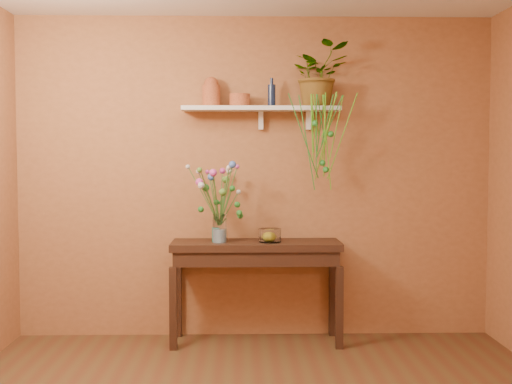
% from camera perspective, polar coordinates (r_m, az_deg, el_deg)
% --- Properties ---
extents(room, '(4.04, 4.04, 2.70)m').
position_cam_1_polar(room, '(3.47, 0.59, 0.22)').
color(room, '#4F2B19').
rests_on(room, ground).
extents(sideboard, '(1.37, 0.44, 0.83)m').
position_cam_1_polar(sideboard, '(5.29, 0.00, -5.70)').
color(sideboard, '#361D13').
rests_on(sideboard, ground).
extents(wall_shelf, '(1.30, 0.24, 0.19)m').
position_cam_1_polar(wall_shelf, '(5.35, 0.57, 7.32)').
color(wall_shelf, white).
rests_on(wall_shelf, room).
extents(terracotta_jug, '(0.15, 0.15, 0.25)m').
position_cam_1_polar(terracotta_jug, '(5.39, -3.97, 8.77)').
color(terracotta_jug, '#BF5D38').
rests_on(terracotta_jug, wall_shelf).
extents(terracotta_pot, '(0.18, 0.18, 0.10)m').
position_cam_1_polar(terracotta_pot, '(5.36, -1.44, 8.11)').
color(terracotta_pot, '#BF5D38').
rests_on(terracotta_pot, wall_shelf).
extents(blue_bottle, '(0.08, 0.08, 0.23)m').
position_cam_1_polar(blue_bottle, '(5.37, 1.39, 8.57)').
color(blue_bottle, '#111C37').
rests_on(blue_bottle, wall_shelf).
extents(spider_plant, '(0.57, 0.52, 0.52)m').
position_cam_1_polar(spider_plant, '(5.41, 5.54, 10.27)').
color(spider_plant, '#287C2A').
rests_on(spider_plant, wall_shelf).
extents(plant_fronds, '(0.54, 0.40, 0.77)m').
position_cam_1_polar(plant_fronds, '(5.22, 5.90, 4.78)').
color(plant_fronds, '#287C2A').
rests_on(plant_fronds, wall_shelf).
extents(glass_vase, '(0.11, 0.11, 0.23)m').
position_cam_1_polar(glass_vase, '(5.20, -3.23, -3.42)').
color(glass_vase, white).
rests_on(glass_vase, sideboard).
extents(bouquet, '(0.47, 0.61, 0.52)m').
position_cam_1_polar(bouquet, '(5.16, -3.36, 0.49)').
color(bouquet, '#386B28').
rests_on(bouquet, glass_vase).
extents(glass_bowl, '(0.18, 0.18, 0.11)m').
position_cam_1_polar(glass_bowl, '(5.23, 1.22, -3.91)').
color(glass_bowl, white).
rests_on(glass_bowl, sideboard).
extents(lemon, '(0.08, 0.08, 0.08)m').
position_cam_1_polar(lemon, '(5.23, 1.19, -3.95)').
color(lemon, yellow).
rests_on(lemon, glass_bowl).
extents(carton, '(0.06, 0.05, 0.12)m').
position_cam_1_polar(carton, '(5.24, -3.58, -3.79)').
color(carton, '#2A6482').
rests_on(carton, sideboard).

